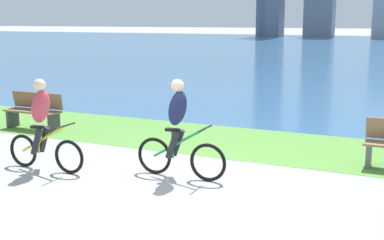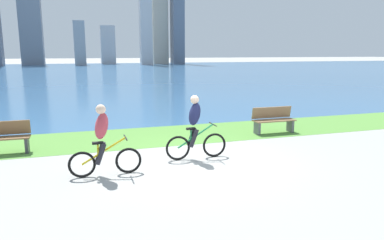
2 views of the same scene
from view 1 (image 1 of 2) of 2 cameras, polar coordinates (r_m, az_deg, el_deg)
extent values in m
plane|color=#9E9E99|center=(8.66, -2.45, -6.75)|extent=(300.00, 300.00, 0.00)
cube|color=#59933D|center=(11.36, 4.59, -2.39)|extent=(120.00, 2.90, 0.01)
cube|color=#386693|center=(50.25, 20.51, 7.47)|extent=(300.00, 76.42, 0.00)
torus|color=black|center=(8.51, 1.79, -4.76)|extent=(0.65, 0.06, 0.65)
torus|color=black|center=(8.94, -4.22, -4.01)|extent=(0.65, 0.06, 0.65)
cylinder|color=#268C4C|center=(8.65, -1.45, -2.53)|extent=(0.99, 0.04, 0.61)
cylinder|color=#268C4C|center=(8.72, -2.20, -2.76)|extent=(0.04, 0.04, 0.48)
cube|color=black|center=(8.66, -2.21, -1.11)|extent=(0.24, 0.10, 0.05)
cylinder|color=black|center=(8.39, 1.50, -0.94)|extent=(0.03, 0.52, 0.03)
ellipsoid|color=#1E234C|center=(8.54, -1.62, 1.32)|extent=(0.40, 0.36, 0.65)
sphere|color=beige|center=(8.49, -1.63, 3.85)|extent=(0.22, 0.22, 0.22)
cylinder|color=#26262D|center=(8.78, -1.61, -2.54)|extent=(0.27, 0.11, 0.49)
cylinder|color=#26262D|center=(8.61, -2.20, -2.83)|extent=(0.27, 0.11, 0.49)
torus|color=black|center=(9.18, -13.58, -4.03)|extent=(0.61, 0.06, 0.61)
torus|color=black|center=(9.84, -18.34, -3.27)|extent=(0.61, 0.06, 0.61)
cylinder|color=gold|center=(9.45, -16.25, -2.00)|extent=(1.01, 0.04, 0.59)
cylinder|color=gold|center=(9.55, -16.82, -2.21)|extent=(0.04, 0.04, 0.45)
cube|color=black|center=(9.50, -16.91, -0.76)|extent=(0.24, 0.10, 0.05)
cylinder|color=black|center=(9.08, -13.99, -0.62)|extent=(0.03, 0.52, 0.03)
ellipsoid|color=#BF3F4C|center=(9.36, -16.56, 1.46)|extent=(0.40, 0.36, 0.65)
sphere|color=beige|center=(9.31, -16.69, 3.76)|extent=(0.22, 0.22, 0.22)
cylinder|color=#26262D|center=(9.59, -16.20, -2.08)|extent=(0.27, 0.11, 0.49)
cylinder|color=#26262D|center=(9.44, -16.99, -2.33)|extent=(0.27, 0.11, 0.49)
cube|color=brown|center=(13.09, -17.42, 0.94)|extent=(1.50, 0.45, 0.04)
cube|color=brown|center=(13.19, -16.92, 2.15)|extent=(1.50, 0.11, 0.40)
cube|color=#38383D|center=(12.71, -15.18, -0.27)|extent=(0.08, 0.37, 0.45)
cube|color=#38383D|center=(13.57, -19.41, 0.20)|extent=(0.08, 0.37, 0.45)
cube|color=#595960|center=(9.92, 19.16, -3.68)|extent=(0.08, 0.37, 0.45)
cube|color=#8C939E|center=(77.71, 20.54, 11.84)|extent=(2.25, 3.82, 8.93)
camera|label=2|loc=(6.60, -75.22, 4.01)|focal=33.24mm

